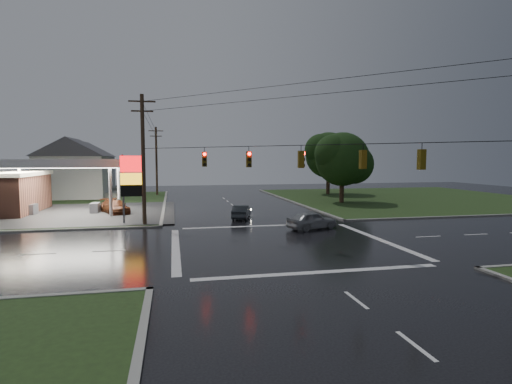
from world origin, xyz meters
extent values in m
plane|color=black|center=(0.00, 0.00, 0.00)|extent=(120.00, 120.00, 0.00)
cube|color=#203216|center=(-26.00, 26.00, 0.04)|extent=(36.00, 36.00, 0.08)
cube|color=#203216|center=(26.00, 26.00, 0.04)|extent=(36.00, 36.00, 0.08)
cube|color=#2D2D2D|center=(-20.00, 18.00, 0.09)|extent=(26.00, 18.00, 0.02)
cylinder|color=silver|center=(-13.00, 15.00, 2.50)|extent=(0.30, 0.30, 5.00)
cylinder|color=silver|center=(-23.00, 21.00, 2.50)|extent=(0.30, 0.30, 5.00)
cylinder|color=silver|center=(-13.00, 21.00, 2.50)|extent=(0.30, 0.30, 5.00)
cube|color=silver|center=(-18.00, 18.00, 5.20)|extent=(12.00, 8.00, 0.80)
cube|color=white|center=(-18.00, 18.00, 4.78)|extent=(11.40, 7.40, 0.04)
cube|color=#59595E|center=(-21.00, 18.00, 0.55)|extent=(0.80, 1.60, 1.10)
cube|color=#59595E|center=(-15.00, 18.00, 0.55)|extent=(0.80, 1.60, 1.10)
cylinder|color=#59595E|center=(-11.30, 10.50, 3.00)|extent=(0.16, 0.16, 6.00)
cylinder|color=#59595E|center=(-9.70, 10.50, 3.00)|extent=(0.16, 0.16, 6.00)
cube|color=red|center=(-10.50, 10.50, 5.20)|extent=(2.00, 0.35, 1.40)
cube|color=#F0AB19|center=(-10.50, 10.50, 3.90)|extent=(2.00, 0.35, 1.00)
cube|color=black|center=(-10.50, 10.50, 2.90)|extent=(2.00, 0.35, 1.00)
cylinder|color=#382619|center=(-9.50, 9.50, 5.50)|extent=(0.32, 0.32, 11.00)
cube|color=#382619|center=(-9.50, 9.50, 10.40)|extent=(2.20, 0.12, 0.12)
cube|color=#382619|center=(-9.50, 9.50, 9.60)|extent=(1.80, 0.12, 0.12)
cylinder|color=#382619|center=(-9.50, 38.00, 5.25)|extent=(0.32, 0.32, 10.50)
cube|color=#382619|center=(-9.50, 38.00, 9.90)|extent=(2.20, 0.12, 0.12)
cube|color=#382619|center=(-9.50, 38.00, 9.10)|extent=(1.80, 0.12, 0.12)
cube|color=#59470C|center=(-4.75, 4.75, 5.60)|extent=(0.34, 0.34, 1.10)
cylinder|color=#FF0C07|center=(-4.75, 4.55, 5.98)|extent=(0.22, 0.08, 0.22)
cube|color=#59470C|center=(-1.90, 1.90, 5.60)|extent=(0.34, 0.34, 1.10)
cylinder|color=#FF0C07|center=(-1.90, 1.70, 5.98)|extent=(0.22, 0.08, 0.22)
cube|color=#59470C|center=(0.95, -0.95, 5.60)|extent=(0.34, 0.34, 1.10)
cylinder|color=#FF0C07|center=(1.15, -0.95, 5.98)|extent=(0.08, 0.22, 0.22)
cube|color=#59470C|center=(3.80, -3.80, 5.60)|extent=(0.34, 0.34, 1.10)
cylinder|color=#FF0C07|center=(3.80, -3.60, 5.98)|extent=(0.22, 0.08, 0.22)
cube|color=#59470C|center=(6.08, -6.08, 5.60)|extent=(0.34, 0.34, 1.10)
cylinder|color=#FF0C07|center=(6.08, -5.88, 5.98)|extent=(0.22, 0.08, 0.22)
cube|color=silver|center=(-21.00, 36.00, 3.00)|extent=(9.00, 8.00, 6.00)
cube|color=gray|center=(-15.70, 36.00, 0.40)|extent=(1.60, 4.80, 0.80)
cube|color=silver|center=(-22.00, 48.00, 3.00)|extent=(9.00, 8.00, 6.00)
cube|color=gray|center=(-16.70, 48.00, 0.40)|extent=(1.60, 4.80, 0.80)
cylinder|color=black|center=(14.00, 22.00, 2.52)|extent=(0.56, 0.56, 5.04)
sphere|color=black|center=(14.00, 22.00, 5.58)|extent=(6.80, 6.80, 6.80)
sphere|color=black|center=(15.70, 22.30, 4.95)|extent=(5.10, 5.10, 5.10)
sphere|color=black|center=(12.64, 21.60, 6.30)|extent=(4.76, 4.76, 4.76)
cylinder|color=black|center=(17.00, 34.00, 2.80)|extent=(0.56, 0.56, 5.60)
sphere|color=black|center=(17.00, 34.00, 6.20)|extent=(7.20, 7.20, 7.20)
sphere|color=black|center=(18.80, 34.30, 5.50)|extent=(5.40, 5.40, 5.40)
sphere|color=black|center=(15.56, 33.60, 7.00)|extent=(5.04, 5.04, 5.04)
imported|color=#22272A|center=(-0.80, 11.46, 0.64)|extent=(2.47, 4.14, 1.29)
imported|color=gray|center=(3.78, 4.73, 0.72)|extent=(4.54, 2.97, 1.44)
imported|color=#4E2411|center=(-13.00, 17.60, 0.71)|extent=(3.84, 5.30, 1.43)
camera|label=1|loc=(-7.11, -25.39, 5.64)|focal=28.00mm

